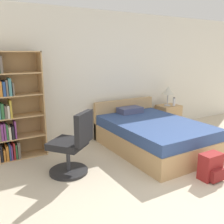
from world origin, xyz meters
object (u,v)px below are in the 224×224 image
(bookshelf, at_px, (12,110))
(backpack_red, at_px, (211,167))
(bed, at_px, (152,134))
(table_lamp, at_px, (168,91))
(water_bottle, at_px, (174,102))
(nightstand, at_px, (168,117))
(office_chair, at_px, (73,147))

(bookshelf, height_order, backpack_red, bookshelf)
(bed, height_order, backpack_red, bed)
(table_lamp, relative_size, water_bottle, 2.29)
(nightstand, relative_size, table_lamp, 1.27)
(bed, bearing_deg, office_chair, -173.31)
(table_lamp, relative_size, backpack_red, 1.18)
(bookshelf, distance_m, backpack_red, 3.25)
(office_chair, height_order, nightstand, office_chair)
(table_lamp, bearing_deg, water_bottle, -33.00)
(bed, xyz_separation_m, office_chair, (-1.67, -0.20, 0.15))
(bookshelf, xyz_separation_m, water_bottle, (3.50, -0.19, -0.18))
(backpack_red, bearing_deg, bookshelf, 135.59)
(bed, bearing_deg, table_lamp, 35.01)
(bookshelf, bearing_deg, water_bottle, -3.11)
(office_chair, xyz_separation_m, table_lamp, (2.74, 0.95, 0.51))
(table_lamp, xyz_separation_m, water_bottle, (0.13, -0.08, -0.26))
(nightstand, height_order, table_lamp, table_lamp)
(bookshelf, bearing_deg, backpack_red, -44.41)
(nightstand, bearing_deg, bookshelf, 178.50)
(office_chair, bearing_deg, water_bottle, 16.81)
(bed, height_order, nightstand, bed)
(water_bottle, relative_size, backpack_red, 0.52)
(bed, bearing_deg, water_bottle, 29.19)
(office_chair, height_order, table_lamp, table_lamp)
(nightstand, height_order, water_bottle, water_bottle)
(bed, height_order, water_bottle, bed)
(bed, bearing_deg, bookshelf, 159.48)
(bookshelf, xyz_separation_m, bed, (2.30, -0.86, -0.57))
(bookshelf, xyz_separation_m, nightstand, (3.43, -0.09, -0.56))
(water_bottle, bearing_deg, bed, -150.81)
(nightstand, relative_size, water_bottle, 2.92)
(bed, xyz_separation_m, nightstand, (1.14, 0.77, 0.01))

